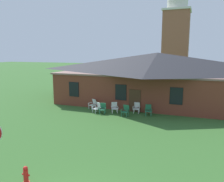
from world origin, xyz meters
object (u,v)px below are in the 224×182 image
at_px(lawn_chair_under_eave, 148,110).
at_px(fire_hydrant, 26,175).
at_px(lawn_chair_near_door, 97,107).
at_px(lawn_chair_left_end, 103,108).
at_px(lawn_chair_right_end, 126,110).
at_px(lawn_chair_middle, 114,107).
at_px(lawn_chair_by_porch, 93,104).
at_px(lawn_chair_far_side, 137,107).

distance_m(lawn_chair_under_eave, fire_hydrant, 12.50).
relative_size(lawn_chair_near_door, lawn_chair_left_end, 1.00).
bearing_deg(lawn_chair_right_end, lawn_chair_left_end, 179.72).
bearing_deg(lawn_chair_middle, lawn_chair_right_end, -29.37).
relative_size(lawn_chair_near_door, fire_hydrant, 1.21).
relative_size(lawn_chair_by_porch, lawn_chair_under_eave, 1.00).
relative_size(lawn_chair_far_side, fire_hydrant, 1.21).
bearing_deg(lawn_chair_left_end, fire_hydrant, -83.69).
height_order(lawn_chair_left_end, lawn_chair_right_end, same).
height_order(lawn_chair_by_porch, fire_hydrant, lawn_chair_by_porch).
distance_m(lawn_chair_right_end, fire_hydrant, 11.33).
relative_size(lawn_chair_by_porch, fire_hydrant, 1.21).
bearing_deg(lawn_chair_left_end, lawn_chair_far_side, 25.11).
bearing_deg(lawn_chair_by_porch, lawn_chair_left_end, -38.35).
distance_m(lawn_chair_left_end, lawn_chair_middle, 1.13).
bearing_deg(lawn_chair_middle, fire_hydrant, -88.20).
height_order(lawn_chair_right_end, lawn_chair_under_eave, same).
height_order(lawn_chair_by_porch, lawn_chair_under_eave, same).
distance_m(lawn_chair_near_door, lawn_chair_under_eave, 4.66).
distance_m(lawn_chair_right_end, lawn_chair_far_side, 1.49).
bearing_deg(fire_hydrant, lawn_chair_right_end, 85.38).
xyz_separation_m(lawn_chair_near_door, lawn_chair_far_side, (3.43, 1.22, 0.00)).
distance_m(lawn_chair_left_end, lawn_chair_right_end, 2.16).
bearing_deg(lawn_chair_right_end, fire_hydrant, -94.62).
bearing_deg(lawn_chair_under_eave, lawn_chair_right_end, -153.73).
bearing_deg(lawn_chair_right_end, lawn_chair_far_side, 63.55).
height_order(lawn_chair_near_door, fire_hydrant, lawn_chair_near_door).
height_order(lawn_chair_near_door, lawn_chair_right_end, same).
bearing_deg(lawn_chair_near_door, lawn_chair_under_eave, 9.77).
bearing_deg(lawn_chair_left_end, lawn_chair_under_eave, 12.61).
bearing_deg(lawn_chair_under_eave, lawn_chair_left_end, -167.39).
xyz_separation_m(lawn_chair_middle, fire_hydrant, (0.38, -12.02, -0.12)).
distance_m(lawn_chair_by_porch, lawn_chair_near_door, 1.48).
height_order(lawn_chair_middle, fire_hydrant, lawn_chair_middle).
relative_size(lawn_chair_by_porch, lawn_chair_far_side, 1.00).
bearing_deg(lawn_chair_left_end, lawn_chair_by_porch, 141.65).
bearing_deg(lawn_chair_left_end, lawn_chair_right_end, -0.28).
bearing_deg(lawn_chair_near_door, lawn_chair_middle, 22.65).
relative_size(lawn_chair_right_end, lawn_chair_under_eave, 1.00).
xyz_separation_m(lawn_chair_near_door, fire_hydrant, (1.85, -11.40, -0.12)).
xyz_separation_m(lawn_chair_near_door, lawn_chair_right_end, (2.76, -0.11, 0.00)).
height_order(lawn_chair_right_end, lawn_chair_far_side, same).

